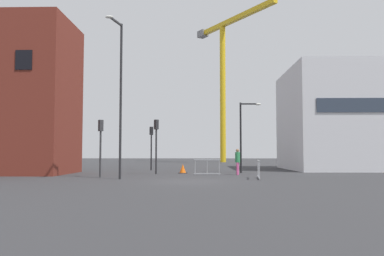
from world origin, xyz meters
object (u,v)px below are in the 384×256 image
at_px(streetlamp_tall, 119,88).
at_px(traffic_light_near, 156,137).
at_px(traffic_light_far, 151,141).
at_px(traffic_cone_striped, 183,169).
at_px(construction_crane, 224,66).
at_px(pedestrian_walking, 238,160).
at_px(streetlamp_short, 244,130).
at_px(traffic_light_verge, 101,138).

relative_size(streetlamp_tall, traffic_light_near, 2.35).
bearing_deg(streetlamp_tall, traffic_light_far, 87.89).
xyz_separation_m(streetlamp_tall, traffic_cone_striped, (3.38, 6.84, -4.95)).
distance_m(construction_crane, pedestrian_walking, 37.05).
relative_size(construction_crane, pedestrian_walking, 12.49).
distance_m(streetlamp_short, traffic_light_near, 6.74).
height_order(construction_crane, streetlamp_short, construction_crane).
bearing_deg(traffic_light_far, traffic_light_near, -79.46).
relative_size(pedestrian_walking, traffic_cone_striped, 2.69).
distance_m(streetlamp_short, traffic_light_far, 8.62).
relative_size(traffic_light_far, traffic_cone_striped, 5.63).
bearing_deg(traffic_light_verge, pedestrian_walking, 18.49).
height_order(streetlamp_short, traffic_light_verge, streetlamp_short).
bearing_deg(pedestrian_walking, streetlamp_tall, -146.65).
bearing_deg(streetlamp_short, construction_crane, 89.20).
relative_size(construction_crane, traffic_light_far, 5.96).
distance_m(construction_crane, streetlamp_tall, 41.14).
distance_m(streetlamp_tall, traffic_light_far, 11.81).
relative_size(streetlamp_tall, traffic_cone_striped, 13.70).
distance_m(streetlamp_tall, traffic_light_verge, 3.72).
distance_m(traffic_light_far, pedestrian_walking, 9.69).
bearing_deg(traffic_light_near, traffic_cone_striped, 33.66).
distance_m(traffic_light_near, traffic_cone_striped, 3.21).
bearing_deg(streetlamp_short, traffic_light_far, 151.68).
bearing_deg(traffic_cone_striped, construction_crane, 81.10).
xyz_separation_m(streetlamp_tall, traffic_light_verge, (-1.54, 1.84, -2.84)).
relative_size(traffic_light_near, pedestrian_walking, 2.17).
relative_size(streetlamp_tall, traffic_light_verge, 2.56).
bearing_deg(traffic_cone_striped, traffic_light_far, 122.44).
relative_size(streetlamp_short, pedestrian_walking, 2.97).
bearing_deg(traffic_light_far, traffic_light_verge, -101.48).
relative_size(traffic_light_verge, pedestrian_walking, 1.99).
xyz_separation_m(streetlamp_tall, traffic_light_far, (0.42, 11.48, -2.72)).
bearing_deg(streetlamp_tall, traffic_light_near, 74.83).
xyz_separation_m(construction_crane, traffic_cone_striped, (-5.05, -32.22, -14.76)).
bearing_deg(traffic_light_verge, traffic_light_near, 50.93).
bearing_deg(streetlamp_tall, construction_crane, 77.83).
relative_size(traffic_light_verge, traffic_light_far, 0.95).
distance_m(traffic_light_far, traffic_light_near, 5.99).
relative_size(streetlamp_short, traffic_light_far, 1.42).
height_order(traffic_light_near, traffic_cone_striped, traffic_light_near).
bearing_deg(streetlamp_short, pedestrian_walking, -105.39).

